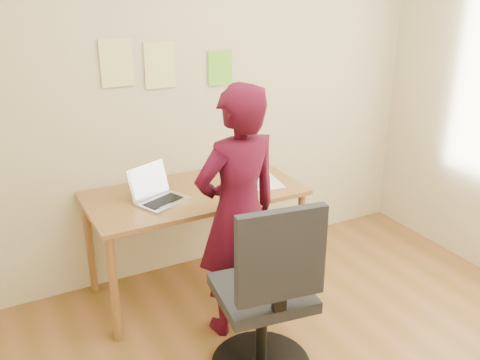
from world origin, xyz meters
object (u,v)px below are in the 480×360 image
desk (195,203)px  person (238,213)px  phone (228,196)px  office_chair (267,305)px  laptop (157,193)px

desk → person: person is taller
phone → office_chair: (-0.18, -0.80, -0.28)m
person → desk: bearing=-88.9°
laptop → phone: 0.45m
desk → office_chair: (-0.02, -0.98, -0.19)m
phone → person: size_ratio=0.08×
phone → laptop: bearing=136.1°
desk → office_chair: 1.00m
phone → office_chair: office_chair is taller
laptop → phone: (0.42, -0.15, -0.04)m
office_chair → person: (0.08, 0.48, 0.31)m
laptop → person: 0.57m
office_chair → laptop: bearing=112.5°
laptop → office_chair: (0.25, -0.95, -0.33)m
desk → office_chair: office_chair is taller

